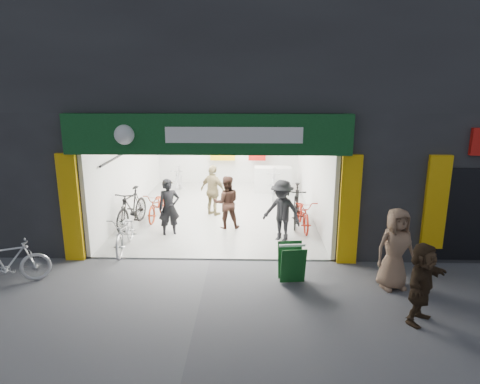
{
  "coord_description": "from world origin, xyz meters",
  "views": [
    {
      "loc": [
        1.0,
        -9.54,
        4.2
      ],
      "look_at": [
        0.68,
        1.5,
        1.31
      ],
      "focal_mm": 32.0,
      "sensor_mm": 36.0,
      "label": 1
    }
  ],
  "objects_px": {
    "parked_bike": "(9,263)",
    "bike_right_front": "(296,205)",
    "sandwich_board": "(292,262)",
    "bike_left_front": "(125,232)",
    "pedestrian_near": "(395,249)"
  },
  "relations": [
    {
      "from": "bike_right_front",
      "to": "parked_bike",
      "type": "relative_size",
      "value": 1.22
    },
    {
      "from": "pedestrian_near",
      "to": "bike_left_front",
      "type": "bearing_deg",
      "value": 149.86
    },
    {
      "from": "bike_right_front",
      "to": "bike_left_front",
      "type": "bearing_deg",
      "value": -146.4
    },
    {
      "from": "bike_left_front",
      "to": "sandwich_board",
      "type": "height_order",
      "value": "bike_left_front"
    },
    {
      "from": "parked_bike",
      "to": "pedestrian_near",
      "type": "distance_m",
      "value": 8.05
    },
    {
      "from": "parked_bike",
      "to": "sandwich_board",
      "type": "xyz_separation_m",
      "value": [
        5.95,
        0.32,
        -0.04
      ]
    },
    {
      "from": "bike_left_front",
      "to": "parked_bike",
      "type": "bearing_deg",
      "value": -137.06
    },
    {
      "from": "bike_left_front",
      "to": "pedestrian_near",
      "type": "bearing_deg",
      "value": -20.81
    },
    {
      "from": "pedestrian_near",
      "to": "bike_right_front",
      "type": "bearing_deg",
      "value": 98.75
    },
    {
      "from": "sandwich_board",
      "to": "bike_left_front",
      "type": "bearing_deg",
      "value": 151.08
    },
    {
      "from": "bike_left_front",
      "to": "bike_right_front",
      "type": "relative_size",
      "value": 0.91
    },
    {
      "from": "parked_bike",
      "to": "bike_right_front",
      "type": "bearing_deg",
      "value": -81.68
    },
    {
      "from": "bike_left_front",
      "to": "parked_bike",
      "type": "height_order",
      "value": "parked_bike"
    },
    {
      "from": "sandwich_board",
      "to": "pedestrian_near",
      "type": "bearing_deg",
      "value": -12.38
    },
    {
      "from": "bike_right_front",
      "to": "parked_bike",
      "type": "xyz_separation_m",
      "value": [
        -6.43,
        -4.14,
        -0.11
      ]
    }
  ]
}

